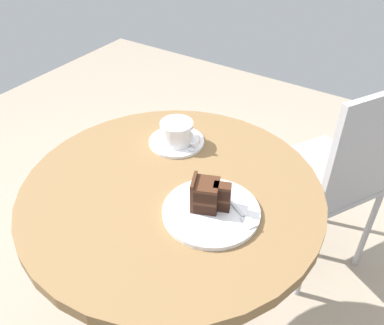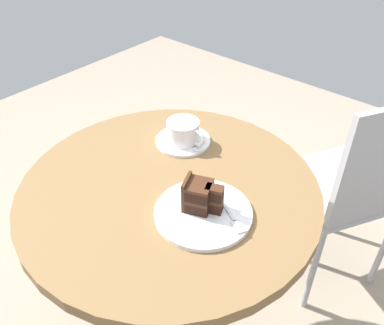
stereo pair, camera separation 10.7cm
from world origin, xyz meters
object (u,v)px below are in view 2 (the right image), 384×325
object	(u,v)px
cake_plate	(203,213)
fork	(231,215)
saucer	(183,141)
coffee_cup	(184,131)
cafe_chair	(357,183)
cake_slice	(200,196)
napkin	(199,211)
teaspoon	(197,144)

from	to	relation	value
cake_plate	fork	xyz separation A→B (m)	(0.06, 0.03, 0.01)
fork	cake_plate	bearing A→B (deg)	-124.95
saucer	cake_plate	world-z (taller)	cake_plate
cake_plate	fork	size ratio (longest dim) A/B	1.62
coffee_cup	fork	distance (m)	0.34
saucer	coffee_cup	size ratio (longest dim) A/B	1.27
fork	cafe_chair	distance (m)	0.66
cake_slice	cafe_chair	distance (m)	0.72
cake_plate	napkin	distance (m)	0.01
fork	napkin	bearing A→B (deg)	-129.85
saucer	cafe_chair	world-z (taller)	cafe_chair
saucer	coffee_cup	distance (m)	0.04
cake_slice	cafe_chair	bearing A→B (deg)	73.74
saucer	fork	xyz separation A→B (m)	(0.30, -0.17, 0.01)
cake_slice	napkin	xyz separation A→B (m)	(-0.00, -0.00, -0.05)
fork	cafe_chair	bearing A→B (deg)	108.53
napkin	coffee_cup	bearing A→B (deg)	138.54
napkin	cafe_chair	bearing A→B (deg)	73.80
teaspoon	napkin	world-z (taller)	teaspoon
saucer	cafe_chair	size ratio (longest dim) A/B	0.18
cake_plate	fork	bearing A→B (deg)	26.13
teaspoon	cake_plate	size ratio (longest dim) A/B	0.37
cake_plate	napkin	world-z (taller)	cake_plate
napkin	cake_plate	bearing A→B (deg)	-2.64
saucer	cake_plate	size ratio (longest dim) A/B	0.70
napkin	cafe_chair	xyz separation A→B (m)	(0.19, 0.64, -0.23)
teaspoon	saucer	bearing A→B (deg)	-120.44
teaspoon	cafe_chair	bearing A→B (deg)	101.72
cake_plate	fork	world-z (taller)	fork
coffee_cup	cake_slice	distance (m)	0.29
fork	napkin	world-z (taller)	fork
saucer	coffee_cup	world-z (taller)	coffee_cup
cake_plate	cafe_chair	size ratio (longest dim) A/B	0.26
cafe_chair	napkin	bearing A→B (deg)	13.32
saucer	fork	distance (m)	0.34
coffee_cup	teaspoon	world-z (taller)	coffee_cup
saucer	cake_slice	xyz separation A→B (m)	(0.22, -0.19, 0.04)
teaspoon	fork	xyz separation A→B (m)	(0.25, -0.17, 0.00)
teaspoon	fork	world-z (taller)	fork
teaspoon	cake_slice	bearing A→B (deg)	3.08
coffee_cup	cake_plate	xyz separation A→B (m)	(0.23, -0.19, -0.04)
cake_slice	fork	xyz separation A→B (m)	(0.07, 0.03, -0.03)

